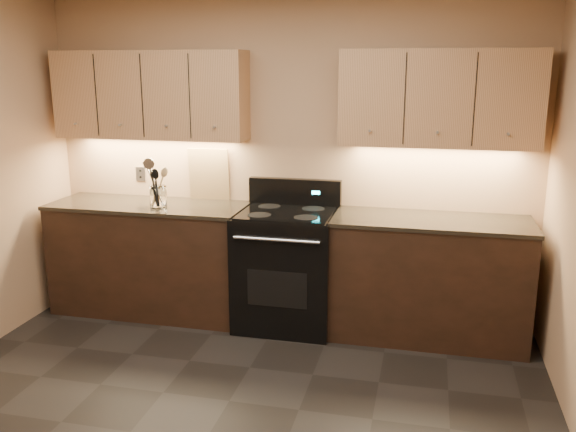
# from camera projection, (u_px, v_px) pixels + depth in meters

# --- Properties ---
(wall_back) EXTENTS (4.00, 0.04, 2.60)m
(wall_back) POSITION_uv_depth(u_px,v_px,m) (286.00, 158.00, 4.95)
(wall_back) COLOR tan
(wall_back) RESTS_ON ground
(counter_left) EXTENTS (1.62, 0.62, 0.93)m
(counter_left) POSITION_uv_depth(u_px,v_px,m) (151.00, 257.00, 5.11)
(counter_left) COLOR black
(counter_left) RESTS_ON ground
(counter_right) EXTENTS (1.46, 0.62, 0.93)m
(counter_right) POSITION_uv_depth(u_px,v_px,m) (429.00, 278.00, 4.61)
(counter_right) COLOR black
(counter_right) RESTS_ON ground
(stove) EXTENTS (0.76, 0.68, 1.14)m
(stove) POSITION_uv_depth(u_px,v_px,m) (287.00, 267.00, 4.83)
(stove) COLOR black
(stove) RESTS_ON ground
(upper_cab_left) EXTENTS (1.60, 0.30, 0.70)m
(upper_cab_left) POSITION_uv_depth(u_px,v_px,m) (150.00, 95.00, 4.94)
(upper_cab_left) COLOR tan
(upper_cab_left) RESTS_ON wall_back
(upper_cab_right) EXTENTS (1.44, 0.30, 0.70)m
(upper_cab_right) POSITION_uv_depth(u_px,v_px,m) (439.00, 98.00, 4.43)
(upper_cab_right) COLOR tan
(upper_cab_right) RESTS_ON wall_back
(outlet_plate) EXTENTS (0.08, 0.01, 0.12)m
(outlet_plate) POSITION_uv_depth(u_px,v_px,m) (141.00, 174.00, 5.28)
(outlet_plate) COLOR #B2B5BA
(outlet_plate) RESTS_ON wall_back
(utensil_crock) EXTENTS (0.17, 0.17, 0.17)m
(utensil_crock) POSITION_uv_depth(u_px,v_px,m) (158.00, 197.00, 4.88)
(utensil_crock) COLOR white
(utensil_crock) RESTS_ON counter_left
(cutting_board) EXTENTS (0.35, 0.08, 0.44)m
(cutting_board) POSITION_uv_depth(u_px,v_px,m) (209.00, 174.00, 5.11)
(cutting_board) COLOR tan
(cutting_board) RESTS_ON counter_left
(wooden_spoon) EXTENTS (0.15, 0.13, 0.31)m
(wooden_spoon) POSITION_uv_depth(u_px,v_px,m) (153.00, 186.00, 4.86)
(wooden_spoon) COLOR tan
(wooden_spoon) RESTS_ON utensil_crock
(black_spoon) EXTENTS (0.08, 0.14, 0.31)m
(black_spoon) POSITION_uv_depth(u_px,v_px,m) (158.00, 186.00, 4.87)
(black_spoon) COLOR black
(black_spoon) RESTS_ON utensil_crock
(black_turner) EXTENTS (0.16, 0.12, 0.38)m
(black_turner) POSITION_uv_depth(u_px,v_px,m) (157.00, 182.00, 4.85)
(black_turner) COLOR black
(black_turner) RESTS_ON utensil_crock
(steel_spatula) EXTENTS (0.22, 0.11, 0.39)m
(steel_spatula) POSITION_uv_depth(u_px,v_px,m) (161.00, 181.00, 4.86)
(steel_spatula) COLOR silver
(steel_spatula) RESTS_ON utensil_crock
(steel_skimmer) EXTENTS (0.18, 0.14, 0.38)m
(steel_skimmer) POSITION_uv_depth(u_px,v_px,m) (161.00, 182.00, 4.85)
(steel_skimmer) COLOR silver
(steel_skimmer) RESTS_ON utensil_crock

